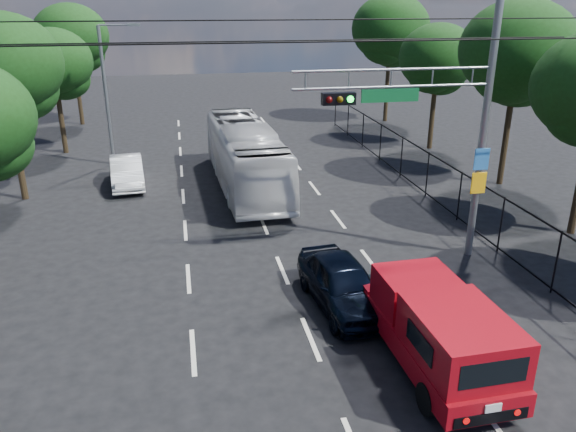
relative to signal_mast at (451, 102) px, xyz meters
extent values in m
cube|color=beige|center=(-8.28, -3.99, -5.24)|extent=(0.12, 2.00, 0.01)
cube|color=beige|center=(-8.28, 0.01, -5.24)|extent=(0.12, 2.00, 0.01)
cube|color=beige|center=(-8.28, 4.01, -5.24)|extent=(0.12, 2.00, 0.01)
cube|color=beige|center=(-8.28, 8.01, -5.24)|extent=(0.12, 2.00, 0.01)
cube|color=beige|center=(-8.28, 12.01, -5.24)|extent=(0.12, 2.00, 0.01)
cube|color=beige|center=(-8.28, 16.01, -5.24)|extent=(0.12, 2.00, 0.01)
cube|color=beige|center=(-8.28, 20.01, -5.24)|extent=(0.12, 2.00, 0.01)
cube|color=beige|center=(-8.28, 24.01, -5.24)|extent=(0.12, 2.00, 0.01)
cube|color=beige|center=(-5.28, -3.99, -5.24)|extent=(0.12, 2.00, 0.01)
cube|color=beige|center=(-5.28, 0.01, -5.24)|extent=(0.12, 2.00, 0.01)
cube|color=beige|center=(-5.28, 4.01, -5.24)|extent=(0.12, 2.00, 0.01)
cube|color=beige|center=(-5.28, 8.01, -5.24)|extent=(0.12, 2.00, 0.01)
cube|color=beige|center=(-5.28, 12.01, -5.24)|extent=(0.12, 2.00, 0.01)
cube|color=beige|center=(-5.28, 16.01, -5.24)|extent=(0.12, 2.00, 0.01)
cube|color=beige|center=(-5.28, 20.01, -5.24)|extent=(0.12, 2.00, 0.01)
cube|color=beige|center=(-5.28, 24.01, -5.24)|extent=(0.12, 2.00, 0.01)
cube|color=beige|center=(-2.28, -7.99, -5.24)|extent=(0.12, 2.00, 0.01)
cube|color=beige|center=(-2.28, -3.99, -5.24)|extent=(0.12, 2.00, 0.01)
cube|color=beige|center=(-2.28, 0.01, -5.24)|extent=(0.12, 2.00, 0.01)
cube|color=beige|center=(-2.28, 4.01, -5.24)|extent=(0.12, 2.00, 0.01)
cube|color=beige|center=(-2.28, 8.01, -5.24)|extent=(0.12, 2.00, 0.01)
cube|color=beige|center=(-2.28, 12.01, -5.24)|extent=(0.12, 2.00, 0.01)
cube|color=beige|center=(-2.28, 16.01, -5.24)|extent=(0.12, 2.00, 0.01)
cube|color=beige|center=(-2.28, 20.01, -5.24)|extent=(0.12, 2.00, 0.01)
cube|color=beige|center=(-2.28, 24.01, -5.24)|extent=(0.12, 2.00, 0.01)
cylinder|color=slate|center=(1.22, 0.01, -0.49)|extent=(0.24, 0.24, 9.50)
cylinder|color=slate|center=(-1.88, 0.01, 1.01)|extent=(6.20, 0.08, 0.08)
cylinder|color=slate|center=(-1.88, 0.01, 0.51)|extent=(6.20, 0.08, 0.08)
cube|color=black|center=(-3.58, 0.01, 0.21)|extent=(1.00, 0.28, 0.35)
sphere|color=#3F0505|center=(-3.90, -0.14, 0.21)|extent=(0.20, 0.20, 0.20)
sphere|color=#4C3805|center=(-3.58, -0.14, 0.21)|extent=(0.20, 0.20, 0.20)
sphere|color=#0CE533|center=(-3.26, -0.14, 0.21)|extent=(0.20, 0.20, 0.20)
cube|color=#0C5829|center=(-1.98, 0.01, 0.26)|extent=(1.80, 0.05, 0.40)
cube|color=blue|center=(1.20, -0.13, -1.84)|extent=(0.50, 0.04, 0.70)
cube|color=#FFB30D|center=(1.20, -0.13, -2.64)|extent=(0.50, 0.04, 0.70)
cylinder|color=slate|center=(0.62, 0.01, 0.76)|extent=(0.05, 0.05, 0.50)
cylinder|color=slate|center=(-0.68, 0.01, 0.76)|extent=(0.05, 0.05, 0.50)
cylinder|color=slate|center=(-1.98, 0.01, 0.76)|extent=(0.05, 0.05, 0.50)
cylinder|color=slate|center=(-3.28, 0.01, 0.76)|extent=(0.05, 0.05, 0.50)
cylinder|color=slate|center=(-4.58, 0.01, 0.76)|extent=(0.05, 0.05, 0.50)
cylinder|color=slate|center=(-11.78, 14.01, -1.74)|extent=(0.18, 0.18, 7.00)
cylinder|color=slate|center=(-10.98, 14.01, 1.76)|extent=(1.60, 0.09, 0.09)
cube|color=slate|center=(-10.08, 14.01, 1.76)|extent=(0.60, 0.22, 0.15)
cylinder|color=black|center=(-5.28, -1.99, 1.96)|extent=(22.00, 0.04, 0.04)
cylinder|color=black|center=(-5.28, 1.51, 2.36)|extent=(22.00, 0.04, 0.04)
cylinder|color=black|center=(-5.28, 3.01, 1.66)|extent=(22.00, 0.04, 0.04)
cube|color=black|center=(2.32, 4.01, -3.29)|extent=(0.04, 34.00, 0.06)
cube|color=black|center=(2.32, 4.01, -5.09)|extent=(0.04, 34.00, 0.06)
cylinder|color=black|center=(2.32, -2.99, -4.24)|extent=(0.06, 0.06, 2.00)
cylinder|color=black|center=(2.32, 0.01, -4.24)|extent=(0.06, 0.06, 2.00)
cylinder|color=black|center=(2.32, 3.01, -4.24)|extent=(0.06, 0.06, 2.00)
cylinder|color=black|center=(2.32, 6.01, -4.24)|extent=(0.06, 0.06, 2.00)
cylinder|color=black|center=(2.32, 9.01, -4.24)|extent=(0.06, 0.06, 2.00)
cylinder|color=black|center=(2.32, 12.01, -4.24)|extent=(0.06, 0.06, 2.00)
cylinder|color=black|center=(2.32, 15.01, -4.24)|extent=(0.06, 0.06, 2.00)
cylinder|color=black|center=(2.32, 18.01, -4.24)|extent=(0.06, 0.06, 2.00)
cylinder|color=black|center=(2.32, 21.01, -4.24)|extent=(0.06, 0.06, 2.00)
cylinder|color=black|center=(6.52, 7.01, -2.86)|extent=(0.28, 0.28, 4.76)
ellipsoid|color=black|center=(6.52, 7.01, 0.88)|extent=(5.10, 5.10, 4.33)
ellipsoid|color=black|center=(6.92, 7.31, -0.31)|extent=(3.40, 3.40, 2.72)
ellipsoid|color=black|center=(6.17, 6.81, -0.14)|extent=(3.23, 3.23, 2.58)
cylinder|color=black|center=(6.12, 14.01, -3.23)|extent=(0.28, 0.28, 4.03)
ellipsoid|color=black|center=(6.12, 14.01, -0.06)|extent=(4.32, 4.32, 3.67)
ellipsoid|color=black|center=(6.52, 14.31, -1.07)|extent=(2.88, 2.88, 2.30)
ellipsoid|color=black|center=(5.77, 13.81, -0.92)|extent=(2.74, 2.74, 2.19)
cylinder|color=black|center=(6.32, 22.01, -2.78)|extent=(0.28, 0.28, 4.93)
ellipsoid|color=black|center=(6.32, 22.01, 1.09)|extent=(5.28, 5.28, 4.49)
ellipsoid|color=black|center=(6.72, 22.31, -0.14)|extent=(3.52, 3.52, 2.82)
ellipsoid|color=black|center=(5.97, 21.81, 0.04)|extent=(3.34, 3.34, 2.68)
cylinder|color=black|center=(-15.08, 9.01, -3.00)|extent=(0.28, 0.28, 4.48)
ellipsoid|color=black|center=(-15.08, 9.01, 0.52)|extent=(4.80, 4.80, 4.08)
ellipsoid|color=black|center=(-14.68, 9.31, -0.60)|extent=(3.20, 3.20, 2.56)
cylinder|color=black|center=(-14.68, 17.01, -3.28)|extent=(0.28, 0.28, 3.92)
ellipsoid|color=black|center=(-14.68, 17.01, -0.20)|extent=(4.20, 4.20, 3.57)
ellipsoid|color=black|center=(-14.28, 17.31, -1.18)|extent=(2.80, 2.80, 2.24)
ellipsoid|color=black|center=(-15.03, 16.81, -1.04)|extent=(2.66, 2.66, 2.13)
cylinder|color=black|center=(-14.88, 25.01, -2.95)|extent=(0.28, 0.28, 4.59)
ellipsoid|color=black|center=(-14.88, 25.01, 0.66)|extent=(4.92, 4.92, 4.18)
ellipsoid|color=black|center=(-14.48, 25.31, -0.49)|extent=(3.28, 3.28, 2.62)
ellipsoid|color=black|center=(-15.23, 24.81, -0.32)|extent=(3.12, 3.12, 2.49)
cylinder|color=black|center=(-3.57, -4.04, -4.89)|extent=(0.28, 0.71, 0.71)
cylinder|color=black|center=(-1.86, -3.99, -4.89)|extent=(0.28, 0.71, 0.71)
cylinder|color=black|center=(-3.49, -7.16, -4.89)|extent=(0.28, 0.71, 0.71)
cylinder|color=black|center=(-1.78, -7.12, -4.89)|extent=(0.28, 0.71, 0.71)
cube|color=maroon|center=(-2.68, -5.58, -4.62)|extent=(2.04, 5.08, 0.56)
cube|color=maroon|center=(-2.73, -3.31, -4.54)|extent=(1.88, 0.60, 0.55)
cube|color=black|center=(-2.74, -3.04, -4.29)|extent=(1.72, 0.45, 0.31)
cube|color=maroon|center=(-2.70, -4.42, -3.88)|extent=(1.85, 1.61, 0.96)
cube|color=black|center=(-2.69, -5.17, -3.83)|extent=(1.56, 0.09, 0.55)
cube|color=maroon|center=(-2.65, -6.68, -3.81)|extent=(1.94, 2.62, 1.06)
cube|color=black|center=(-1.70, -6.66, -3.78)|extent=(0.07, 1.21, 0.45)
cube|color=black|center=(-3.59, -6.71, -3.78)|extent=(0.07, 1.21, 0.45)
cube|color=black|center=(-2.62, -7.95, -3.78)|extent=(1.46, 0.09, 0.55)
cube|color=black|center=(-2.61, -8.07, -4.74)|extent=(1.61, 0.12, 0.26)
cube|color=silver|center=(-2.61, -8.11, -4.49)|extent=(0.35, 0.04, 0.18)
imported|color=black|center=(-4.02, -2.51, -4.53)|extent=(2.06, 4.30, 1.42)
imported|color=silver|center=(-5.35, 8.90, -3.78)|extent=(2.85, 10.61, 2.93)
imported|color=white|center=(-10.78, 10.11, -4.57)|extent=(1.81, 4.19, 1.34)
camera|label=1|loc=(-8.23, -16.00, 2.94)|focal=35.00mm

